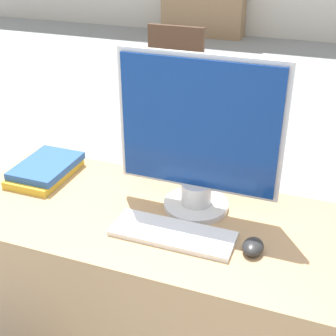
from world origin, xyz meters
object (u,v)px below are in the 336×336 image
Objects in this scene: book_stack at (46,169)px; mouse at (253,247)px; keyboard at (173,234)px; monitor at (198,138)px; far_chair at (170,81)px.

mouse is at bearing -12.32° from book_stack.
keyboard is 1.38× the size of book_stack.
monitor is 2.19m from far_chair.
monitor is 0.60× the size of far_chair.
far_chair is (-0.80, 2.14, -0.25)m from keyboard.
monitor reaches higher than keyboard.
far_chair is at bearing 115.91° from mouse.
mouse is at bearing -36.85° from monitor.
mouse is at bearing 2.17° from keyboard.
keyboard is 0.60m from book_stack.
keyboard is at bearing -95.80° from monitor.
keyboard is at bearing -98.96° from far_chair.
book_stack is at bearing 161.90° from keyboard.
mouse is (0.22, -0.17, -0.23)m from monitor.
far_chair is at bearing 96.69° from book_stack.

